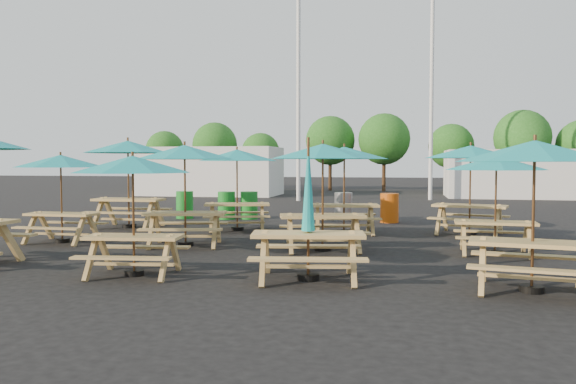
% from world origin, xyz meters
% --- Properties ---
extents(ground, '(120.00, 120.00, 0.00)m').
position_xyz_m(ground, '(0.00, 0.00, 0.00)').
color(ground, black).
rests_on(ground, ground).
extents(picnic_unit_1, '(2.11, 2.11, 2.11)m').
position_xyz_m(picnic_unit_1, '(-4.88, -1.55, 1.84)').
color(picnic_unit_1, '#AA844B').
rests_on(picnic_unit_1, ground).
extents(picnic_unit_2, '(2.61, 2.61, 2.56)m').
position_xyz_m(picnic_unit_2, '(-4.77, 1.57, 2.24)').
color(picnic_unit_2, '#AA844B').
rests_on(picnic_unit_2, ground).
extents(picnic_unit_3, '(2.26, 2.26, 2.04)m').
position_xyz_m(picnic_unit_3, '(-1.36, -4.85, 1.78)').
color(picnic_unit_3, '#AA844B').
rests_on(picnic_unit_3, ground).
extents(picnic_unit_4, '(2.75, 2.75, 2.32)m').
position_xyz_m(picnic_unit_4, '(-1.79, -1.50, 2.03)').
color(picnic_unit_4, '#AA844B').
rests_on(picnic_unit_4, ground).
extents(picnic_unit_5, '(2.79, 2.79, 2.29)m').
position_xyz_m(picnic_unit_5, '(-1.47, 1.56, 2.00)').
color(picnic_unit_5, '#AA844B').
rests_on(picnic_unit_5, ground).
extents(picnic_unit_6, '(2.03, 1.84, 2.31)m').
position_xyz_m(picnic_unit_6, '(1.57, -4.63, 0.95)').
color(picnic_unit_6, '#AA844B').
rests_on(picnic_unit_6, ground).
extents(picnic_unit_7, '(2.81, 2.81, 2.33)m').
position_xyz_m(picnic_unit_7, '(1.38, -1.53, 2.04)').
color(picnic_unit_7, '#AA844B').
rests_on(picnic_unit_7, ground).
extents(picnic_unit_8, '(2.69, 2.69, 2.35)m').
position_xyz_m(picnic_unit_8, '(1.54, 1.51, 2.05)').
color(picnic_unit_8, '#AA844B').
rests_on(picnic_unit_8, ground).
extents(picnic_unit_9, '(2.57, 2.57, 2.25)m').
position_xyz_m(picnic_unit_9, '(4.93, -4.82, 1.97)').
color(picnic_unit_9, '#AA844B').
rests_on(picnic_unit_9, ground).
extents(picnic_unit_10, '(2.16, 2.16, 2.06)m').
position_xyz_m(picnic_unit_10, '(4.96, -1.35, 1.80)').
color(picnic_unit_10, '#AA844B').
rests_on(picnic_unit_10, ground).
extents(picnic_unit_11, '(2.92, 2.92, 2.38)m').
position_xyz_m(picnic_unit_11, '(4.82, 1.86, 2.08)').
color(picnic_unit_11, '#AA844B').
rests_on(picnic_unit_11, ground).
extents(waste_bin_0, '(0.58, 0.58, 0.93)m').
position_xyz_m(waste_bin_0, '(-4.21, 4.51, 0.46)').
color(waste_bin_0, '#177E22').
rests_on(waste_bin_0, ground).
extents(waste_bin_1, '(0.58, 0.58, 0.93)m').
position_xyz_m(waste_bin_1, '(-2.73, 4.52, 0.46)').
color(waste_bin_1, '#177E22').
rests_on(waste_bin_1, ground).
extents(waste_bin_2, '(0.58, 0.58, 0.93)m').
position_xyz_m(waste_bin_2, '(-2.00, 4.74, 0.46)').
color(waste_bin_2, '#177E22').
rests_on(waste_bin_2, ground).
extents(waste_bin_3, '(0.58, 0.58, 0.93)m').
position_xyz_m(waste_bin_3, '(1.19, 4.78, 0.46)').
color(waste_bin_3, gray).
rests_on(waste_bin_3, ground).
extents(waste_bin_4, '(0.58, 0.58, 0.93)m').
position_xyz_m(waste_bin_4, '(2.68, 4.52, 0.46)').
color(waste_bin_4, '#C44D0B').
rests_on(waste_bin_4, ground).
extents(mast_0, '(0.20, 0.20, 12.00)m').
position_xyz_m(mast_0, '(-2.00, 14.00, 6.00)').
color(mast_0, silver).
rests_on(mast_0, ground).
extents(mast_1, '(0.20, 0.20, 12.00)m').
position_xyz_m(mast_1, '(4.50, 16.00, 6.00)').
color(mast_1, silver).
rests_on(mast_1, ground).
extents(event_tent_0, '(8.00, 4.00, 2.80)m').
position_xyz_m(event_tent_0, '(-8.00, 18.00, 1.40)').
color(event_tent_0, silver).
rests_on(event_tent_0, ground).
extents(event_tent_1, '(7.00, 4.00, 2.60)m').
position_xyz_m(event_tent_1, '(9.00, 19.00, 1.30)').
color(event_tent_1, silver).
rests_on(event_tent_1, ground).
extents(tree_0, '(2.80, 2.80, 4.24)m').
position_xyz_m(tree_0, '(-14.07, 25.25, 2.83)').
color(tree_0, '#382314').
rests_on(tree_0, ground).
extents(tree_1, '(3.11, 3.11, 4.72)m').
position_xyz_m(tree_1, '(-9.74, 23.90, 3.15)').
color(tree_1, '#382314').
rests_on(tree_1, ground).
extents(tree_2, '(2.59, 2.59, 3.93)m').
position_xyz_m(tree_2, '(-6.39, 23.65, 2.62)').
color(tree_2, '#382314').
rests_on(tree_2, ground).
extents(tree_3, '(3.36, 3.36, 5.09)m').
position_xyz_m(tree_3, '(-1.75, 24.72, 3.41)').
color(tree_3, '#382314').
rests_on(tree_3, ground).
extents(tree_4, '(3.41, 3.41, 5.17)m').
position_xyz_m(tree_4, '(1.90, 24.26, 3.46)').
color(tree_4, '#382314').
rests_on(tree_4, ground).
extents(tree_5, '(2.94, 2.94, 4.45)m').
position_xyz_m(tree_5, '(6.22, 24.67, 2.97)').
color(tree_5, '#382314').
rests_on(tree_5, ground).
extents(tree_6, '(3.38, 3.38, 5.13)m').
position_xyz_m(tree_6, '(10.23, 22.90, 3.43)').
color(tree_6, '#382314').
rests_on(tree_6, ground).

